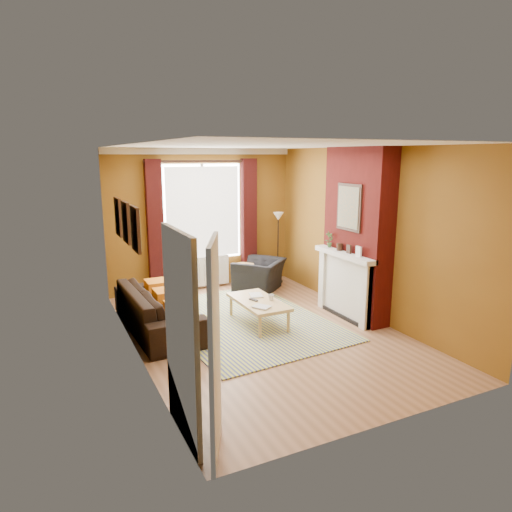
% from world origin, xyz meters
% --- Properties ---
extents(ground, '(5.50, 5.50, 0.00)m').
position_xyz_m(ground, '(0.00, 0.00, 0.00)').
color(ground, brown).
rests_on(ground, ground).
extents(room_walls, '(3.82, 5.54, 2.83)m').
position_xyz_m(room_walls, '(0.63, 0.28, 1.38)').
color(room_walls, brown).
rests_on(room_walls, ground).
extents(striped_rug, '(2.65, 3.50, 0.02)m').
position_xyz_m(striped_rug, '(-0.07, 0.55, 0.01)').
color(striped_rug, '#344090').
rests_on(striped_rug, ground).
extents(sofa, '(0.97, 2.30, 0.66)m').
position_xyz_m(sofa, '(-1.42, 0.82, 0.33)').
color(sofa, black).
rests_on(sofa, ground).
extents(armchair, '(1.28, 1.27, 0.63)m').
position_xyz_m(armchair, '(0.92, 2.00, 0.31)').
color(armchair, black).
rests_on(armchair, ground).
extents(coffee_table, '(0.62, 1.21, 0.40)m').
position_xyz_m(coffee_table, '(0.08, 0.32, 0.36)').
color(coffee_table, '#D9BA7D').
rests_on(coffee_table, ground).
extents(wicker_stool, '(0.49, 0.49, 0.48)m').
position_xyz_m(wicker_stool, '(0.78, 2.40, 0.24)').
color(wicker_stool, '#A77B48').
rests_on(wicker_stool, ground).
extents(floor_lamp, '(0.28, 0.28, 1.50)m').
position_xyz_m(floor_lamp, '(1.55, 2.40, 1.18)').
color(floor_lamp, black).
rests_on(floor_lamp, ground).
extents(book_a, '(0.30, 0.32, 0.02)m').
position_xyz_m(book_a, '(-0.12, -0.07, 0.42)').
color(book_a, '#999999').
rests_on(book_a, coffee_table).
extents(book_b, '(0.26, 0.32, 0.02)m').
position_xyz_m(book_b, '(0.05, 0.58, 0.41)').
color(book_b, '#999999').
rests_on(book_b, coffee_table).
extents(mug, '(0.10, 0.10, 0.09)m').
position_xyz_m(mug, '(0.26, 0.25, 0.45)').
color(mug, '#999999').
rests_on(mug, coffee_table).
extents(tv_remote, '(0.10, 0.17, 0.02)m').
position_xyz_m(tv_remote, '(0.00, 0.35, 0.41)').
color(tv_remote, '#232325').
rests_on(tv_remote, coffee_table).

